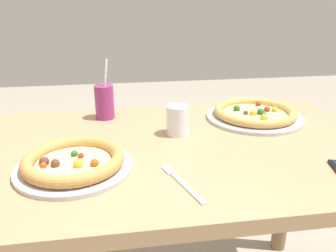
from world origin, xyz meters
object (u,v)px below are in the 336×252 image
(pizza_near, at_px, (74,162))
(fork, at_px, (181,181))
(drink_cup_colored, at_px, (104,102))
(water_cup_clear, at_px, (178,120))
(pizza_far, at_px, (255,114))

(pizza_near, relative_size, fork, 1.58)
(pizza_near, xyz_separation_m, fork, (0.27, -0.11, -0.02))
(pizza_near, height_order, drink_cup_colored, drink_cup_colored)
(drink_cup_colored, bearing_deg, pizza_near, -100.51)
(drink_cup_colored, height_order, water_cup_clear, drink_cup_colored)
(drink_cup_colored, xyz_separation_m, fork, (0.20, -0.52, -0.06))
(pizza_far, relative_size, water_cup_clear, 3.64)
(water_cup_clear, distance_m, fork, 0.32)
(pizza_far, xyz_separation_m, drink_cup_colored, (-0.56, 0.09, 0.05))
(pizza_far, bearing_deg, fork, -130.85)
(pizza_near, xyz_separation_m, pizza_far, (0.64, 0.32, -0.00))
(pizza_near, relative_size, drink_cup_colored, 1.38)
(pizza_far, xyz_separation_m, water_cup_clear, (-0.32, -0.11, 0.03))
(drink_cup_colored, bearing_deg, fork, -69.49)
(drink_cup_colored, height_order, fork, drink_cup_colored)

